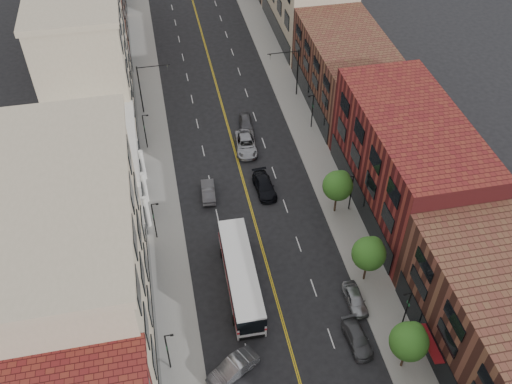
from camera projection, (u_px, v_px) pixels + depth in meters
sidewalk_left at (158, 171)px, 70.49m from camera, size 4.00×110.00×0.15m
sidewalk_right at (314, 151)px, 73.41m from camera, size 4.00×110.00×0.15m
bldg_l_tanoffice at (83, 272)px, 47.66m from camera, size 10.00×22.00×18.00m
bldg_l_white at (94, 177)px, 63.92m from camera, size 10.00×14.00×8.00m
bldg_l_far_a at (87, 60)px, 72.60m from camera, size 10.00×20.00×18.00m
bldg_l_far_b at (90, 3)px, 87.88m from camera, size 10.00×20.00×15.00m
bldg_r_mid at (407, 163)px, 62.53m from camera, size 10.00×22.00×12.00m
bldg_r_far_a at (346, 71)px, 78.18m from camera, size 10.00×20.00×10.00m
tree_r_1 at (410, 340)px, 48.51m from camera, size 3.40×3.40×5.59m
tree_r_2 at (370, 252)px, 55.63m from camera, size 3.40×3.40×5.59m
tree_r_3 at (338, 185)px, 62.75m from camera, size 3.40×3.40×5.59m
lamp_l_1 at (168, 350)px, 49.13m from camera, size 0.81×0.55×5.05m
lamp_l_2 at (154, 219)px, 60.52m from camera, size 0.81×0.55×5.05m
lamp_l_3 at (145, 130)px, 71.92m from camera, size 0.81×0.55×5.05m
lamp_r_1 at (407, 307)px, 52.33m from camera, size 0.81×0.55×5.05m
lamp_r_2 at (351, 191)px, 63.73m from camera, size 0.81×0.55×5.05m
lamp_r_3 at (312, 109)px, 75.12m from camera, size 0.81×0.55×5.05m
signal_mast_left at (145, 84)px, 76.57m from camera, size 4.49×0.18×7.20m
signal_mast_right at (293, 68)px, 79.57m from camera, size 4.49×0.18×7.20m
city_bus at (241, 275)px, 56.45m from camera, size 3.28×12.82×3.28m
car_angle_b at (233, 368)px, 50.23m from camera, size 5.14×3.90×1.62m
car_parked_mid at (357, 338)px, 52.60m from camera, size 2.12×4.65×1.32m
car_parked_far at (355, 299)px, 55.73m from camera, size 1.75×4.27×1.45m
car_lane_behind at (208, 191)px, 66.96m from camera, size 1.84×4.49×1.45m
car_lane_a at (264, 186)px, 67.57m from camera, size 2.40×5.28×1.50m
car_lane_b at (246, 144)px, 73.28m from camera, size 3.14×5.99×1.61m
car_lane_c at (246, 122)px, 76.85m from camera, size 2.04×4.31×1.42m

